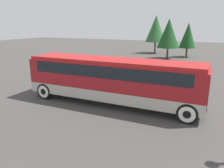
{
  "coord_description": "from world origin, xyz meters",
  "views": [
    {
      "loc": [
        5.7,
        -12.32,
        5.01
      ],
      "look_at": [
        0.0,
        0.0,
        1.33
      ],
      "focal_mm": 35.0,
      "sensor_mm": 36.0,
      "label": 1
    }
  ],
  "objects": [
    {
      "name": "ground_plane",
      "position": [
        0.0,
        0.0,
        0.0
      ],
      "size": [
        120.0,
        120.0,
        0.0
      ],
      "primitive_type": "plane",
      "color": "#423F3D"
    },
    {
      "name": "tour_bus",
      "position": [
        0.1,
        -0.0,
        1.79
      ],
      "size": [
        11.45,
        2.54,
        2.95
      ],
      "color": "#B7B2A8",
      "rests_on": "ground_plane"
    },
    {
      "name": "parked_car_near",
      "position": [
        -5.97,
        4.75,
        0.67
      ],
      "size": [
        4.18,
        1.9,
        1.33
      ],
      "color": "navy",
      "rests_on": "ground_plane"
    },
    {
      "name": "parked_car_mid",
      "position": [
        1.94,
        8.7,
        0.7
      ],
      "size": [
        4.78,
        1.84,
        1.41
      ],
      "color": "maroon",
      "rests_on": "ground_plane"
    },
    {
      "name": "tree_left",
      "position": [
        1.81,
        24.66,
        3.41
      ],
      "size": [
        2.57,
        2.57,
        5.38
      ],
      "color": "brown",
      "rests_on": "ground_plane"
    },
    {
      "name": "tree_center",
      "position": [
        -4.07,
        27.53,
        4.36
      ],
      "size": [
        3.6,
        3.6,
        6.7
      ],
      "color": "brown",
      "rests_on": "ground_plane"
    },
    {
      "name": "tree_right",
      "position": [
        -0.66,
        21.65,
        3.79
      ],
      "size": [
        3.31,
        3.31,
        5.94
      ],
      "color": "brown",
      "rests_on": "ground_plane"
    }
  ]
}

